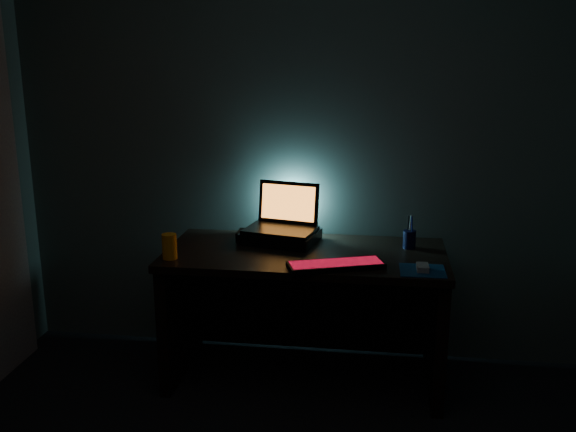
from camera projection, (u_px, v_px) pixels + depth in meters
The scene contains 10 objects.
room at pixel (239, 257), 1.76m from camera, with size 3.50×4.00×2.50m.
desk at pixel (306, 293), 3.55m from camera, with size 1.50×0.70×0.75m.
riser at pixel (281, 236), 3.60m from camera, with size 0.40×0.30×0.06m, color black.
laptop at pixel (284, 219), 3.63m from camera, with size 0.43×0.35×0.26m.
keyboard at pixel (336, 265), 3.18m from camera, with size 0.50×0.30×0.03m.
mousepad at pixel (422, 271), 3.13m from camera, with size 0.22×0.20×0.00m, color navy.
mouse at pixel (423, 268), 3.13m from camera, with size 0.06×0.09×0.03m, color gray.
pen_cup at pixel (409, 239), 3.48m from camera, with size 0.07×0.07×0.10m, color black.
juice_glass at pixel (169, 246), 3.30m from camera, with size 0.08×0.08×0.13m, color orange.
router at pixel (252, 236), 3.63m from camera, with size 0.16×0.14×0.05m.
Camera 1 is at (0.37, -1.64, 1.80)m, focal length 40.00 mm.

